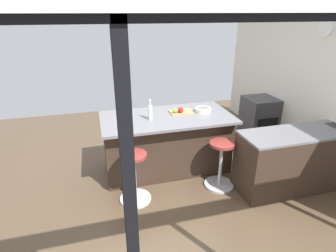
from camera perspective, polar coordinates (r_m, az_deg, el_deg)
ground_plane at (r=4.43m, az=-1.18°, el=-10.72°), size 6.99×6.99×0.00m
interior_partition_left at (r=5.14m, az=28.52°, el=7.49°), size 0.15×5.37×2.66m
sink_cabinet at (r=4.72m, az=29.19°, el=-5.38°), size 2.59×0.60×1.17m
oven_range at (r=5.87m, az=18.38°, el=1.49°), size 0.60×0.61×0.86m
kitchen_island at (r=4.46m, az=-0.33°, el=-3.41°), size 2.02×1.04×0.95m
stool_by_window at (r=4.15m, az=10.83°, el=-8.13°), size 0.44×0.44×0.72m
stool_middle at (r=3.82m, az=-6.97°, el=-10.83°), size 0.44×0.44×0.72m
cutting_board at (r=4.38m, az=2.76°, el=2.92°), size 0.36×0.24×0.02m
apple_red at (r=4.31m, az=2.63°, el=3.35°), size 0.09×0.09×0.09m
apple_green at (r=4.29m, az=1.45°, el=3.16°), size 0.07×0.07×0.07m
water_bottle at (r=4.07m, az=-3.72°, el=2.99°), size 0.06×0.06×0.31m
fruit_bowl at (r=4.43m, az=7.32°, el=3.37°), size 0.25×0.25×0.07m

